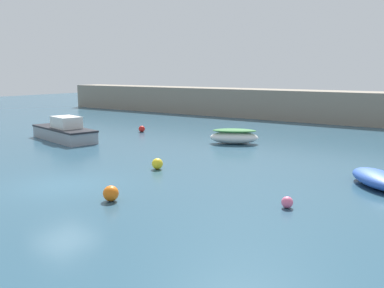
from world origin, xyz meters
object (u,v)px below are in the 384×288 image
(mooring_buoy_pink, at_px, (287,202))
(mooring_buoy_red, at_px, (142,129))
(motorboat_grey_hull, at_px, (64,132))
(rowboat_white_midwater, at_px, (378,179))
(mooring_buoy_yellow, at_px, (157,164))
(rowboat_with_red_cover, at_px, (234,136))
(mooring_buoy_orange, at_px, (111,193))

(mooring_buoy_pink, height_order, mooring_buoy_red, mooring_buoy_red)
(mooring_buoy_pink, bearing_deg, motorboat_grey_hull, 164.28)
(rowboat_white_midwater, height_order, mooring_buoy_pink, rowboat_white_midwater)
(mooring_buoy_yellow, bearing_deg, rowboat_with_red_cover, 94.02)
(rowboat_with_red_cover, height_order, mooring_buoy_pink, rowboat_with_red_cover)
(mooring_buoy_orange, height_order, mooring_buoy_yellow, mooring_buoy_orange)
(rowboat_white_midwater, xyz_separation_m, mooring_buoy_pink, (-1.95, -4.69, -0.12))
(mooring_buoy_orange, bearing_deg, mooring_buoy_pink, 27.71)
(mooring_buoy_yellow, xyz_separation_m, mooring_buoy_pink, (7.41, -1.99, -0.06))
(rowboat_white_midwater, bearing_deg, mooring_buoy_pink, 115.88)
(rowboat_with_red_cover, height_order, rowboat_white_midwater, rowboat_with_red_cover)
(mooring_buoy_red, bearing_deg, mooring_buoy_orange, -52.00)
(motorboat_grey_hull, distance_m, mooring_buoy_yellow, 11.14)
(rowboat_with_red_cover, relative_size, mooring_buoy_yellow, 6.40)
(mooring_buoy_orange, xyz_separation_m, mooring_buoy_yellow, (-1.87, 4.90, -0.02))
(rowboat_with_red_cover, xyz_separation_m, mooring_buoy_red, (-8.48, 0.61, -0.25))
(mooring_buoy_orange, distance_m, mooring_buoy_red, 17.79)
(mooring_buoy_yellow, height_order, mooring_buoy_red, mooring_buoy_yellow)
(rowboat_white_midwater, bearing_deg, mooring_buoy_yellow, 64.55)
(motorboat_grey_hull, bearing_deg, rowboat_with_red_cover, -138.53)
(rowboat_white_midwater, relative_size, mooring_buoy_red, 6.95)
(rowboat_with_red_cover, distance_m, mooring_buoy_red, 8.51)
(mooring_buoy_orange, relative_size, mooring_buoy_pink, 1.41)
(rowboat_white_midwater, height_order, mooring_buoy_red, rowboat_white_midwater)
(rowboat_with_red_cover, height_order, mooring_buoy_yellow, rowboat_with_red_cover)
(mooring_buoy_orange, bearing_deg, mooring_buoy_red, 128.00)
(rowboat_with_red_cover, distance_m, mooring_buoy_pink, 13.20)
(mooring_buoy_orange, bearing_deg, mooring_buoy_yellow, 110.90)
(rowboat_with_red_cover, bearing_deg, mooring_buoy_yellow, 66.31)
(rowboat_white_midwater, height_order, mooring_buoy_orange, rowboat_white_midwater)
(motorboat_grey_hull, bearing_deg, mooring_buoy_orange, 160.85)
(mooring_buoy_orange, height_order, mooring_buoy_red, mooring_buoy_orange)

